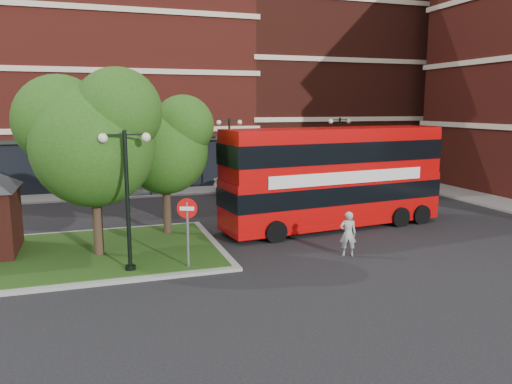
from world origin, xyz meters
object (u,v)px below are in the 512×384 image
object	(u,v)px
woman	(348,234)
car_white	(247,183)
car_silver	(135,185)
bus	(334,171)

from	to	relation	value
woman	car_white	size ratio (longest dim) A/B	0.41
car_silver	car_white	xyz separation A→B (m)	(7.20, -1.50, 0.03)
woman	car_silver	world-z (taller)	woman
bus	car_white	world-z (taller)	bus
car_silver	woman	bearing A→B (deg)	-154.67
bus	car_silver	size ratio (longest dim) A/B	2.82
bus	car_silver	bearing A→B (deg)	118.36
bus	car_white	xyz separation A→B (m)	(-1.15, 10.36, -2.05)
car_white	car_silver	bearing A→B (deg)	81.95
car_silver	car_white	size ratio (longest dim) A/B	0.92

